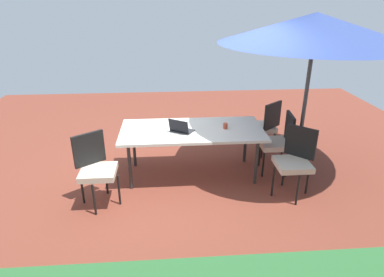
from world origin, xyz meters
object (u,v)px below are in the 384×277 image
at_px(chair_west, 279,140).
at_px(chair_northwest, 295,159).
at_px(patio_umbrella, 315,29).
at_px(cup, 225,126).
at_px(dining_table, 192,132).
at_px(chair_southwest, 264,124).
at_px(chair_northeast, 96,166).
at_px(laptop, 181,129).

distance_m(chair_west, chair_northwest, 0.65).
xyz_separation_m(patio_umbrella, cup, (1.23, 0.06, -1.40)).
bearing_deg(patio_umbrella, cup, 2.79).
bearing_deg(dining_table, chair_southwest, -153.12).
relative_size(patio_umbrella, chair_northwest, 2.80).
relative_size(chair_northwest, chair_northeast, 1.00).
height_order(patio_umbrella, chair_northwest, patio_umbrella).
bearing_deg(chair_southwest, laptop, -11.61).
relative_size(chair_northeast, cup, 11.68).
relative_size(dining_table, chair_northeast, 2.21).
distance_m(patio_umbrella, cup, 1.86).
relative_size(dining_table, chair_west, 2.21).
relative_size(patio_umbrella, chair_northeast, 2.80).
height_order(chair_northwest, laptop, laptop).
height_order(chair_northwest, chair_southwest, same).
bearing_deg(patio_umbrella, chair_northeast, 13.42).
height_order(dining_table, chair_southwest, chair_southwest).
xyz_separation_m(laptop, cup, (-0.68, -0.09, -0.01)).
bearing_deg(dining_table, patio_umbrella, -178.31).
distance_m(chair_northwest, chair_northeast, 2.72).
xyz_separation_m(dining_table, chair_west, (-1.36, 0.02, -0.17)).
relative_size(chair_west, chair_northeast, 1.00).
bearing_deg(chair_southwest, dining_table, -12.05).
distance_m(dining_table, chair_southwest, 1.50).
relative_size(chair_southwest, chair_northeast, 1.00).
bearing_deg(chair_northeast, chair_southwest, -9.60).
xyz_separation_m(chair_northwest, cup, (0.87, -0.66, 0.26)).
distance_m(chair_west, chair_southwest, 0.69).
height_order(chair_northeast, laptop, laptop).
xyz_separation_m(chair_northwest, chair_southwest, (0.05, -1.34, 0.00)).
height_order(dining_table, laptop, laptop).
bearing_deg(cup, chair_northeast, 20.03).
height_order(chair_southwest, chair_northeast, same).
height_order(chair_west, chair_northwest, same).
xyz_separation_m(chair_west, laptop, (1.54, 0.08, 0.27)).
relative_size(chair_southwest, cup, 11.68).
distance_m(chair_northeast, laptop, 1.33).
distance_m(chair_southwest, cup, 1.10).
bearing_deg(laptop, dining_table, -116.83).
distance_m(chair_northwest, cup, 1.13).
bearing_deg(chair_southwest, chair_northeast, -11.98).
height_order(chair_southwest, cup, chair_southwest).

